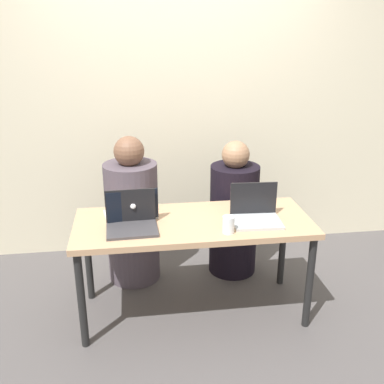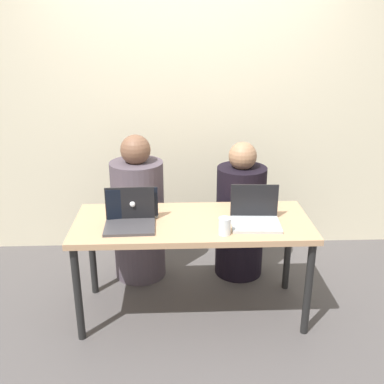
{
  "view_description": "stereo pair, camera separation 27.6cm",
  "coord_description": "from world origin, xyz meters",
  "px_view_note": "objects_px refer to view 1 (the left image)",
  "views": [
    {
      "loc": [
        -0.39,
        -2.71,
        1.95
      ],
      "look_at": [
        0.0,
        0.06,
        0.89
      ],
      "focal_mm": 42.0,
      "sensor_mm": 36.0,
      "label": 1
    },
    {
      "loc": [
        -0.11,
        -2.73,
        1.95
      ],
      "look_at": [
        0.0,
        0.06,
        0.89
      ],
      "focal_mm": 42.0,
      "sensor_mm": 36.0,
      "label": 2
    }
  ],
  "objects_px": {
    "laptop_back_left": "(131,211)",
    "water_glass_right": "(228,226)",
    "laptop_front_right": "(256,213)",
    "person_on_left": "(132,218)",
    "laptop_front_left": "(132,221)",
    "person_on_right": "(234,215)"
  },
  "relations": [
    {
      "from": "laptop_back_left",
      "to": "water_glass_right",
      "type": "bearing_deg",
      "value": 142.85
    },
    {
      "from": "person_on_left",
      "to": "laptop_front_right",
      "type": "bearing_deg",
      "value": 146.81
    },
    {
      "from": "person_on_left",
      "to": "laptop_back_left",
      "type": "distance_m",
      "value": 0.5
    },
    {
      "from": "laptop_front_left",
      "to": "water_glass_right",
      "type": "distance_m",
      "value": 0.62
    },
    {
      "from": "laptop_back_left",
      "to": "person_on_left",
      "type": "bearing_deg",
      "value": -100.18
    },
    {
      "from": "laptop_front_left",
      "to": "laptop_front_right",
      "type": "distance_m",
      "value": 0.82
    },
    {
      "from": "water_glass_right",
      "to": "person_on_left",
      "type": "bearing_deg",
      "value": 128.57
    },
    {
      "from": "laptop_back_left",
      "to": "laptop_front_right",
      "type": "distance_m",
      "value": 0.83
    },
    {
      "from": "person_on_left",
      "to": "person_on_right",
      "type": "relative_size",
      "value": 1.06
    },
    {
      "from": "person_on_left",
      "to": "water_glass_right",
      "type": "distance_m",
      "value": 0.99
    },
    {
      "from": "laptop_front_left",
      "to": "laptop_front_right",
      "type": "relative_size",
      "value": 1.0
    },
    {
      "from": "laptop_front_right",
      "to": "water_glass_right",
      "type": "distance_m",
      "value": 0.27
    },
    {
      "from": "water_glass_right",
      "to": "laptop_front_left",
      "type": "bearing_deg",
      "value": 166.05
    },
    {
      "from": "person_on_left",
      "to": "water_glass_right",
      "type": "xyz_separation_m",
      "value": [
        0.6,
        -0.75,
        0.24
      ]
    },
    {
      "from": "laptop_back_left",
      "to": "laptop_front_left",
      "type": "distance_m",
      "value": 0.16
    },
    {
      "from": "person_on_left",
      "to": "laptop_front_right",
      "type": "relative_size",
      "value": 3.57
    },
    {
      "from": "person_on_right",
      "to": "laptop_back_left",
      "type": "xyz_separation_m",
      "value": [
        -0.81,
        -0.44,
        0.27
      ]
    },
    {
      "from": "laptop_front_right",
      "to": "person_on_left",
      "type": "bearing_deg",
      "value": 147.23
    },
    {
      "from": "laptop_front_left",
      "to": "laptop_front_right",
      "type": "height_order",
      "value": "laptop_front_right"
    },
    {
      "from": "person_on_right",
      "to": "laptop_front_left",
      "type": "distance_m",
      "value": 1.05
    },
    {
      "from": "laptop_front_left",
      "to": "water_glass_right",
      "type": "xyz_separation_m",
      "value": [
        0.6,
        -0.15,
        -0.0
      ]
    },
    {
      "from": "person_on_right",
      "to": "water_glass_right",
      "type": "distance_m",
      "value": 0.82
    }
  ]
}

